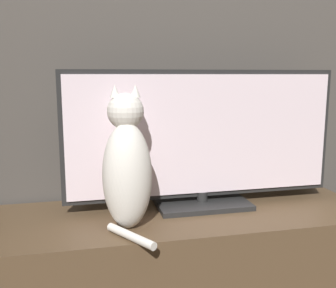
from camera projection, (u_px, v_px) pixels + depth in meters
The scene contains 4 objects.
wall_back at pixel (168, 19), 1.72m from camera, with size 4.80×0.05×2.60m.
tv_stand at pixel (185, 273), 1.61m from camera, with size 1.50×0.52×0.52m.
tv at pixel (203, 140), 1.60m from camera, with size 1.13×0.23×0.56m.
cat at pixel (127, 166), 1.38m from camera, with size 0.18×0.32×0.51m.
Camera 1 is at (-0.40, -0.52, 1.06)m, focal length 42.00 mm.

